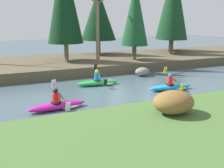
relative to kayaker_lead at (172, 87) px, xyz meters
The scene contains 13 objects.
ground_plane 3.13m from the kayaker_lead, behind, with size 90.00×90.00×0.00m, color #425660.
riverbank_near 6.70m from the kayaker_lead, 117.70° to the right, with size 44.00×5.28×0.74m.
riverbank_far 10.05m from the kayaker_lead, 108.04° to the left, with size 44.00×8.51×0.71m.
conifer_tree_mid_left 12.87m from the kayaker_lead, 89.20° to the left, with size 3.42×3.42×6.21m.
conifer_tree_centre 8.76m from the kayaker_lead, 78.05° to the left, with size 2.24×2.24×6.56m.
conifer_tree_mid_right 13.07m from the kayaker_lead, 54.01° to the left, with size 3.14×3.14×8.72m.
conifer_tree_right 15.50m from the kayaker_lead, 53.41° to the left, with size 3.27×3.27×8.57m.
bare_tree_mid_upstream 8.32m from the kayaker_lead, 103.60° to the left, with size 3.42×3.38×6.19m.
shrub_clump_second 6.23m from the kayaker_lead, 126.95° to the right, with size 1.53×1.28×0.83m.
kayaker_lead is the anchor object (origin of this frame).
kayaker_middle 4.49m from the kayaker_lead, 140.69° to the left, with size 2.78×2.07×1.20m.
kayaker_trailing 6.87m from the kayaker_lead, behind, with size 2.79×2.07×1.20m.
boulder_midstream 4.18m from the kayaker_lead, 83.82° to the left, with size 1.11×0.87×0.63m.
Camera 1 is at (-6.28, -12.34, 4.01)m, focal length 42.00 mm.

